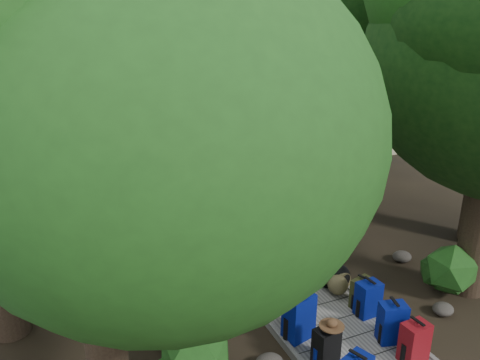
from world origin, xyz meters
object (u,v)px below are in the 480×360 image
backpack_left_b (326,345)px  backpack_left_c (299,314)px  backpack_right_c (368,297)px  kayak (90,151)px  sun_lounger (226,129)px  backpack_right_a (415,340)px  backpack_right_b (392,321)px  suitcase_on_boardwalk (281,294)px  duffel_right_khaki (332,276)px  lone_suitcase_on_sand (174,150)px  backpack_left_d (266,286)px  duffel_right_black (324,267)px  backpack_right_d (363,292)px

backpack_left_b → backpack_left_c: bearing=84.9°
backpack_right_c → kayak: backpack_right_c is taller
sun_lounger → backpack_right_a: bearing=-95.5°
backpack_right_b → suitcase_on_boardwalk: size_ratio=1.20×
duffel_right_khaki → sun_lounger: (2.79, 12.41, 0.03)m
backpack_right_b → lone_suitcase_on_sand: (-0.30, 11.63, -0.12)m
backpack_left_d → backpack_right_b: size_ratio=0.78×
kayak → duffel_right_khaki: bearing=-89.2°
duffel_right_black → backpack_right_c: bearing=-76.9°
backpack_left_d → kayak: (-1.78, 11.65, -0.24)m
backpack_right_a → lone_suitcase_on_sand: bearing=87.7°
backpack_left_d → suitcase_on_boardwalk: bearing=-77.5°
suitcase_on_boardwalk → lone_suitcase_on_sand: size_ratio=0.89×
backpack_right_c → sun_lounger: size_ratio=0.34×
backpack_right_c → kayak: size_ratio=0.22×
backpack_left_b → lone_suitcase_on_sand: backpack_left_b is taller
sun_lounger → suitcase_on_boardwalk: bearing=-102.3°
backpack_left_b → kayak: backpack_left_b is taller
backpack_right_a → duffel_right_khaki: size_ratio=1.20×
backpack_left_c → backpack_left_d: 1.16m
backpack_left_c → lone_suitcase_on_sand: bearing=70.9°
duffel_right_khaki → lone_suitcase_on_sand: size_ratio=0.86×
backpack_left_d → duffel_right_khaki: size_ratio=0.98×
backpack_right_b → suitcase_on_boardwalk: 1.93m
backpack_right_a → backpack_right_c: (0.10, 1.24, -0.01)m
suitcase_on_boardwalk → lone_suitcase_on_sand: suitcase_on_boardwalk is taller
backpack_left_b → sun_lounger: backpack_left_b is taller
backpack_left_d → duffel_right_black: size_ratio=0.76×
duffel_right_khaki → kayak: (-3.19, 11.72, -0.14)m
backpack_left_d → backpack_right_c: backpack_right_c is taller
lone_suitcase_on_sand → kayak: 3.39m
backpack_right_c → lone_suitcase_on_sand: backpack_right_c is taller
backpack_left_d → backpack_right_a: size_ratio=0.82×
backpack_right_a → backpack_right_c: size_ratio=1.03×
lone_suitcase_on_sand → backpack_left_c: bearing=-92.4°
backpack_left_d → suitcase_on_boardwalk: (0.11, -0.36, 0.02)m
duffel_right_black → sun_lounger: size_ratio=0.38×
lone_suitcase_on_sand → sun_lounger: (3.15, 2.55, -0.02)m
backpack_right_d → duffel_right_black: size_ratio=0.78×
backpack_right_d → backpack_left_c: bearing=175.9°
backpack_left_c → duffel_right_black: bearing=31.0°
lone_suitcase_on_sand → sun_lounger: lone_suitcase_on_sand is taller
backpack_left_c → kayak: bearing=84.3°
backpack_left_b → lone_suitcase_on_sand: (0.98, 11.67, -0.09)m
lone_suitcase_on_sand → backpack_right_a: bearing=-85.6°
backpack_right_c → backpack_right_d: size_ratio=1.14×
backpack_right_a → backpack_right_b: bearing=86.2°
backpack_right_a → duffel_right_black: backpack_right_a is taller
backpack_left_b → backpack_left_c: size_ratio=0.79×
backpack_right_a → suitcase_on_boardwalk: 2.34m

